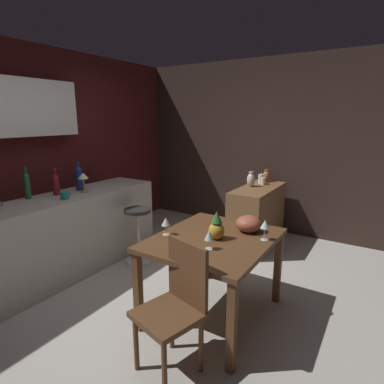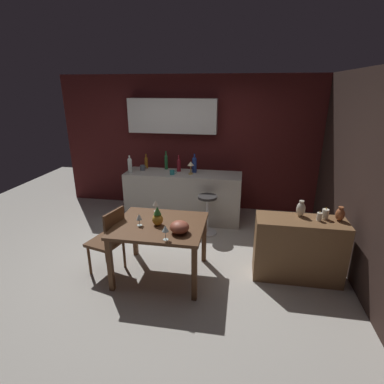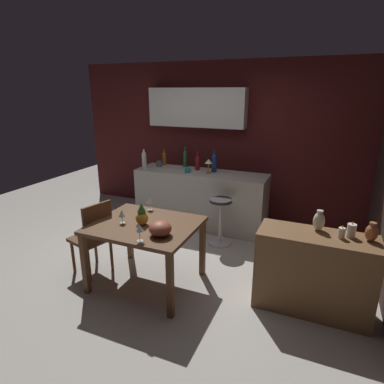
{
  "view_description": "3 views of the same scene",
  "coord_description": "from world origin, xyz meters",
  "px_view_note": "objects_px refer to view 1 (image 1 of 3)",
  "views": [
    {
      "loc": [
        -2.15,
        -1.63,
        1.74
      ],
      "look_at": [
        0.54,
        0.07,
        0.98
      ],
      "focal_mm": 29.28,
      "sensor_mm": 36.0,
      "label": 1
    },
    {
      "loc": [
        1.05,
        -3.72,
        2.37
      ],
      "look_at": [
        0.36,
        0.3,
        0.92
      ],
      "focal_mm": 27.82,
      "sensor_mm": 36.0,
      "label": 2
    },
    {
      "loc": [
        1.81,
        -3.2,
        2.13
      ],
      "look_at": [
        0.43,
        0.04,
        1.0
      ],
      "focal_mm": 29.86,
      "sensor_mm": 36.0,
      "label": 3
    }
  ],
  "objects_px": {
    "sideboard_cabinet": "(257,216)",
    "fruit_bowl": "(249,224)",
    "dining_table": "(214,247)",
    "wine_bottle_green": "(27,185)",
    "pillar_candle_tall": "(263,181)",
    "pineapple_centerpiece": "(217,227)",
    "wine_glass_center": "(265,225)",
    "vase_copper": "(266,176)",
    "wine_glass_right": "(209,236)",
    "cup_teal": "(65,195)",
    "pillar_candle_short": "(261,179)",
    "wine_bottle_ruby": "(56,183)",
    "vase_ceramic_ivory": "(251,180)",
    "counter_lamp": "(83,178)",
    "wine_glass_left": "(166,222)",
    "wine_bottle_cobalt": "(79,177)",
    "bar_stool": "(138,234)",
    "chair_near_window": "(176,304)"
  },
  "relations": [
    {
      "from": "wine_bottle_ruby",
      "to": "vase_copper",
      "type": "xyz_separation_m",
      "value": [
        2.35,
        -1.6,
        -0.13
      ]
    },
    {
      "from": "sideboard_cabinet",
      "to": "cup_teal",
      "type": "distance_m",
      "value": 2.49
    },
    {
      "from": "pillar_candle_short",
      "to": "sideboard_cabinet",
      "type": "bearing_deg",
      "value": -166.31
    },
    {
      "from": "wine_glass_right",
      "to": "cup_teal",
      "type": "height_order",
      "value": "cup_teal"
    },
    {
      "from": "wine_glass_center",
      "to": "fruit_bowl",
      "type": "height_order",
      "value": "wine_glass_center"
    },
    {
      "from": "wine_bottle_green",
      "to": "pillar_candle_tall",
      "type": "bearing_deg",
      "value": -36.33
    },
    {
      "from": "vase_ceramic_ivory",
      "to": "dining_table",
      "type": "bearing_deg",
      "value": -168.16
    },
    {
      "from": "wine_bottle_cobalt",
      "to": "vase_ceramic_ivory",
      "type": "relative_size",
      "value": 1.64
    },
    {
      "from": "vase_ceramic_ivory",
      "to": "wine_glass_right",
      "type": "bearing_deg",
      "value": -167.21
    },
    {
      "from": "wine_glass_center",
      "to": "pillar_candle_tall",
      "type": "relative_size",
      "value": 1.36
    },
    {
      "from": "wine_bottle_ruby",
      "to": "pillar_candle_tall",
      "type": "bearing_deg",
      "value": -37.9
    },
    {
      "from": "chair_near_window",
      "to": "cup_teal",
      "type": "height_order",
      "value": "cup_teal"
    },
    {
      "from": "fruit_bowl",
      "to": "vase_ceramic_ivory",
      "type": "height_order",
      "value": "vase_ceramic_ivory"
    },
    {
      "from": "wine_glass_left",
      "to": "wine_glass_center",
      "type": "xyz_separation_m",
      "value": [
        0.34,
        -0.77,
        0.02
      ]
    },
    {
      "from": "fruit_bowl",
      "to": "wine_bottle_cobalt",
      "type": "xyz_separation_m",
      "value": [
        -0.16,
        2.07,
        0.24
      ]
    },
    {
      "from": "chair_near_window",
      "to": "wine_glass_right",
      "type": "height_order",
      "value": "chair_near_window"
    },
    {
      "from": "sideboard_cabinet",
      "to": "pillar_candle_short",
      "type": "height_order",
      "value": "pillar_candle_short"
    },
    {
      "from": "bar_stool",
      "to": "wine_bottle_cobalt",
      "type": "relative_size",
      "value": 2.0
    },
    {
      "from": "cup_teal",
      "to": "vase_ceramic_ivory",
      "type": "bearing_deg",
      "value": -33.42
    },
    {
      "from": "dining_table",
      "to": "wine_bottle_green",
      "type": "relative_size",
      "value": 3.26
    },
    {
      "from": "pillar_candle_short",
      "to": "vase_copper",
      "type": "bearing_deg",
      "value": -7.43
    },
    {
      "from": "wine_bottle_ruby",
      "to": "wine_bottle_cobalt",
      "type": "bearing_deg",
      "value": -4.52
    },
    {
      "from": "wine_bottle_cobalt",
      "to": "vase_ceramic_ivory",
      "type": "distance_m",
      "value": 2.21
    },
    {
      "from": "dining_table",
      "to": "wine_glass_left",
      "type": "distance_m",
      "value": 0.47
    },
    {
      "from": "pineapple_centerpiece",
      "to": "counter_lamp",
      "type": "bearing_deg",
      "value": 86.7
    },
    {
      "from": "pillar_candle_tall",
      "to": "vase_copper",
      "type": "xyz_separation_m",
      "value": [
        0.24,
        0.04,
        0.03
      ]
    },
    {
      "from": "sideboard_cabinet",
      "to": "vase_ceramic_ivory",
      "type": "xyz_separation_m",
      "value": [
        -0.01,
        0.11,
        0.51
      ]
    },
    {
      "from": "wine_bottle_cobalt",
      "to": "pillar_candle_short",
      "type": "relative_size",
      "value": 2.2
    },
    {
      "from": "wine_glass_center",
      "to": "pillar_candle_tall",
      "type": "distance_m",
      "value": 1.88
    },
    {
      "from": "cup_teal",
      "to": "vase_copper",
      "type": "bearing_deg",
      "value": -29.38
    },
    {
      "from": "sideboard_cabinet",
      "to": "fruit_bowl",
      "type": "height_order",
      "value": "fruit_bowl"
    },
    {
      "from": "wine_glass_center",
      "to": "vase_ceramic_ivory",
      "type": "relative_size",
      "value": 0.85
    },
    {
      "from": "chair_near_window",
      "to": "pineapple_centerpiece",
      "type": "distance_m",
      "value": 0.74
    },
    {
      "from": "dining_table",
      "to": "fruit_bowl",
      "type": "relative_size",
      "value": 4.9
    },
    {
      "from": "wine_bottle_ruby",
      "to": "fruit_bowl",
      "type": "bearing_deg",
      "value": -77.69
    },
    {
      "from": "wine_glass_left",
      "to": "wine_bottle_cobalt",
      "type": "height_order",
      "value": "wine_bottle_cobalt"
    },
    {
      "from": "wine_glass_right",
      "to": "vase_ceramic_ivory",
      "type": "distance_m",
      "value": 2.03
    },
    {
      "from": "dining_table",
      "to": "pillar_candle_short",
      "type": "relative_size",
      "value": 7.28
    },
    {
      "from": "dining_table",
      "to": "wine_bottle_cobalt",
      "type": "xyz_separation_m",
      "value": [
        0.13,
        1.88,
        0.41
      ]
    },
    {
      "from": "bar_stool",
      "to": "pineapple_centerpiece",
      "type": "xyz_separation_m",
      "value": [
        -0.47,
        -1.31,
        0.48
      ]
    },
    {
      "from": "wine_glass_right",
      "to": "vase_copper",
      "type": "height_order",
      "value": "vase_copper"
    },
    {
      "from": "sideboard_cabinet",
      "to": "pineapple_centerpiece",
      "type": "distance_m",
      "value": 1.84
    },
    {
      "from": "wine_bottle_cobalt",
      "to": "pineapple_centerpiece",
      "type": "bearing_deg",
      "value": -94.4
    },
    {
      "from": "wine_glass_center",
      "to": "vase_copper",
      "type": "relative_size",
      "value": 0.97
    },
    {
      "from": "chair_near_window",
      "to": "wine_glass_center",
      "type": "xyz_separation_m",
      "value": [
        0.85,
        -0.32,
        0.38
      ]
    },
    {
      "from": "wine_bottle_cobalt",
      "to": "vase_copper",
      "type": "distance_m",
      "value": 2.6
    },
    {
      "from": "fruit_bowl",
      "to": "pillar_candle_short",
      "type": "height_order",
      "value": "pillar_candle_short"
    },
    {
      "from": "counter_lamp",
      "to": "vase_copper",
      "type": "height_order",
      "value": "counter_lamp"
    },
    {
      "from": "vase_copper",
      "to": "fruit_bowl",
      "type": "bearing_deg",
      "value": -165.3
    },
    {
      "from": "dining_table",
      "to": "wine_bottle_green",
      "type": "xyz_separation_m",
      "value": [
        -0.43,
        2.01,
        0.4
      ]
    }
  ]
}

